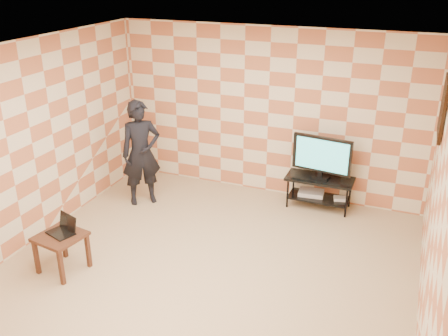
{
  "coord_description": "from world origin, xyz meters",
  "views": [
    {
      "loc": [
        2.16,
        -4.83,
        3.62
      ],
      "look_at": [
        0.0,
        0.6,
        1.15
      ],
      "focal_mm": 40.0,
      "sensor_mm": 36.0,
      "label": 1
    }
  ],
  "objects_px": {
    "tv_stand": "(319,186)",
    "tv": "(322,156)",
    "person": "(141,153)",
    "side_table": "(61,241)"
  },
  "relations": [
    {
      "from": "tv_stand",
      "to": "tv",
      "type": "xyz_separation_m",
      "value": [
        0.0,
        -0.0,
        0.5
      ]
    },
    {
      "from": "tv_stand",
      "to": "person",
      "type": "distance_m",
      "value": 2.8
    },
    {
      "from": "tv",
      "to": "person",
      "type": "relative_size",
      "value": 0.55
    },
    {
      "from": "side_table",
      "to": "person",
      "type": "bearing_deg",
      "value": 90.97
    },
    {
      "from": "tv_stand",
      "to": "person",
      "type": "relative_size",
      "value": 0.62
    },
    {
      "from": "tv",
      "to": "side_table",
      "type": "xyz_separation_m",
      "value": [
        -2.6,
        -2.88,
        -0.46
      ]
    },
    {
      "from": "person",
      "to": "side_table",
      "type": "bearing_deg",
      "value": -130.62
    },
    {
      "from": "tv",
      "to": "side_table",
      "type": "relative_size",
      "value": 1.52
    },
    {
      "from": "tv",
      "to": "side_table",
      "type": "height_order",
      "value": "tv"
    },
    {
      "from": "tv_stand",
      "to": "side_table",
      "type": "height_order",
      "value": "same"
    }
  ]
}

